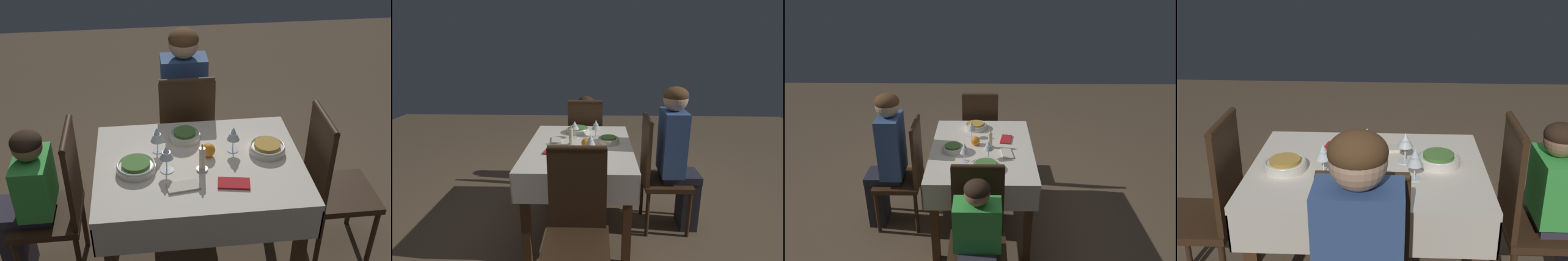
% 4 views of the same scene
% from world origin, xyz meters
% --- Properties ---
extents(ground_plane, '(8.00, 8.00, 0.00)m').
position_xyz_m(ground_plane, '(0.00, 0.00, 0.00)').
color(ground_plane, brown).
extents(dining_table, '(1.13, 0.84, 0.74)m').
position_xyz_m(dining_table, '(0.00, 0.00, 0.63)').
color(dining_table, silver).
rests_on(dining_table, ground_plane).
extents(chair_south, '(0.38, 0.39, 0.97)m').
position_xyz_m(chair_south, '(0.01, -0.64, 0.52)').
color(chair_south, '#382314').
rests_on(chair_south, ground_plane).
extents(chair_east, '(0.39, 0.38, 0.97)m').
position_xyz_m(chair_east, '(0.79, -0.02, 0.52)').
color(chair_east, '#382314').
rests_on(chair_east, ground_plane).
extents(chair_west, '(0.39, 0.38, 0.97)m').
position_xyz_m(chair_west, '(-0.79, -0.02, 0.52)').
color(chair_west, '#382314').
rests_on(chair_west, ground_plane).
extents(person_adult_denim, '(0.30, 0.34, 1.21)m').
position_xyz_m(person_adult_denim, '(0.01, -0.80, 0.68)').
color(person_adult_denim, '#282833').
rests_on(person_adult_denim, ground_plane).
extents(person_child_green, '(0.33, 0.30, 0.98)m').
position_xyz_m(person_child_green, '(0.96, -0.02, 0.54)').
color(person_child_green, '#383342').
rests_on(person_child_green, ground_plane).
extents(bowl_south, '(0.18, 0.18, 0.06)m').
position_xyz_m(bowl_south, '(0.06, -0.24, 0.76)').
color(bowl_south, silver).
rests_on(bowl_south, dining_table).
extents(wine_glass_south, '(0.07, 0.07, 0.15)m').
position_xyz_m(wine_glass_south, '(0.22, -0.13, 0.84)').
color(wine_glass_south, white).
rests_on(wine_glass_south, dining_table).
extents(bowl_east, '(0.21, 0.21, 0.06)m').
position_xyz_m(bowl_east, '(0.34, 0.04, 0.76)').
color(bowl_east, silver).
rests_on(bowl_east, dining_table).
extents(wine_glass_east, '(0.08, 0.08, 0.15)m').
position_xyz_m(wine_glass_east, '(0.18, 0.05, 0.85)').
color(wine_glass_east, white).
rests_on(wine_glass_east, dining_table).
extents(bowl_west, '(0.20, 0.20, 0.06)m').
position_xyz_m(bowl_west, '(-0.39, -0.06, 0.76)').
color(bowl_west, silver).
rests_on(bowl_west, dining_table).
extents(wine_glass_west, '(0.07, 0.07, 0.15)m').
position_xyz_m(wine_glass_west, '(-0.20, -0.09, 0.84)').
color(wine_glass_west, white).
rests_on(wine_glass_west, dining_table).
extents(candle_centerpiece, '(0.06, 0.06, 0.17)m').
position_xyz_m(candle_centerpiece, '(-0.01, 0.07, 0.80)').
color(candle_centerpiece, beige).
rests_on(candle_centerpiece, dining_table).
extents(orange_fruit, '(0.08, 0.08, 0.08)m').
position_xyz_m(orange_fruit, '(-0.06, -0.06, 0.77)').
color(orange_fruit, orange).
rests_on(orange_fruit, dining_table).
extents(napkin_red_folded, '(0.18, 0.11, 0.01)m').
position_xyz_m(napkin_red_folded, '(-0.15, 0.21, 0.74)').
color(napkin_red_folded, red).
rests_on(napkin_red_folded, dining_table).
extents(napkin_spare_side, '(0.18, 0.10, 0.01)m').
position_xyz_m(napkin_spare_side, '(0.11, 0.20, 0.74)').
color(napkin_spare_side, beige).
rests_on(napkin_spare_side, dining_table).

